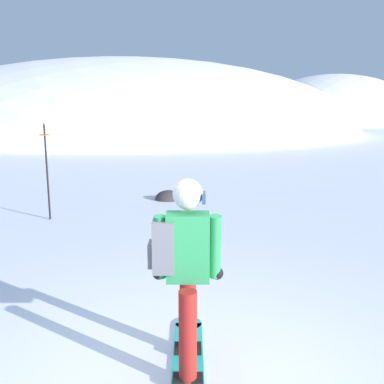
# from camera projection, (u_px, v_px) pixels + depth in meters

# --- Properties ---
(ridge_peak_main) EXTENTS (38.20, 34.38, 12.04)m
(ridge_peak_main) POSITION_uv_depth(u_px,v_px,m) (129.00, 132.00, 37.50)
(ridge_peak_main) COLOR white
(ridge_peak_main) RESTS_ON ground
(ridge_peak_far) EXTENTS (21.02, 18.91, 11.81)m
(ridge_peak_far) POSITION_uv_depth(u_px,v_px,m) (332.00, 124.00, 53.10)
(ridge_peak_far) COLOR white
(ridge_peak_far) RESTS_ON ground
(snowboarder_main) EXTENTS (0.64, 1.84, 1.71)m
(snowboarder_main) POSITION_uv_depth(u_px,v_px,m) (184.00, 271.00, 3.68)
(snowboarder_main) COLOR #23B7A3
(snowboarder_main) RESTS_ON ground
(piste_marker_near) EXTENTS (0.20, 0.20, 1.98)m
(piste_marker_near) POSITION_uv_depth(u_px,v_px,m) (47.00, 165.00, 8.69)
(piste_marker_near) COLOR black
(piste_marker_near) RESTS_ON ground
(rock_mid) EXTENTS (0.67, 0.57, 0.47)m
(rock_mid) POSITION_uv_depth(u_px,v_px,m) (168.00, 200.00, 10.74)
(rock_mid) COLOR #383333
(rock_mid) RESTS_ON ground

